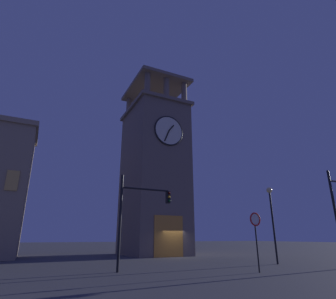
% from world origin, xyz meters
% --- Properties ---
extents(ground_plane, '(200.00, 200.00, 0.00)m').
position_xyz_m(ground_plane, '(0.00, 0.00, 0.00)').
color(ground_plane, '#424247').
extents(clocktower, '(6.76, 8.76, 24.03)m').
position_xyz_m(clocktower, '(0.58, -4.51, 9.26)').
color(clocktower, '#75665B').
rests_on(clocktower, ground_plane).
extents(traffic_signal_near, '(3.32, 0.41, 5.52)m').
position_xyz_m(traffic_signal_near, '(7.43, 9.20, 3.52)').
color(traffic_signal_near, black).
rests_on(traffic_signal_near, ground_plane).
extents(street_lamp, '(0.44, 0.44, 5.61)m').
position_xyz_m(street_lamp, '(-3.33, 9.56, 3.87)').
color(street_lamp, black).
rests_on(street_lamp, ground_plane).
extents(no_horn_sign, '(0.78, 0.14, 3.25)m').
position_xyz_m(no_horn_sign, '(1.48, 12.79, 2.56)').
color(no_horn_sign, black).
rests_on(no_horn_sign, ground_plane).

